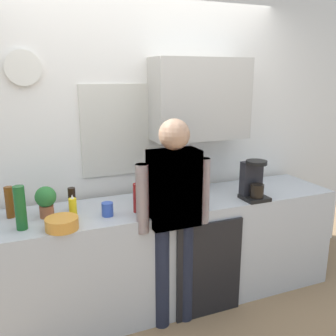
{
  "coord_description": "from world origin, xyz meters",
  "views": [
    {
      "loc": [
        -0.99,
        -2.31,
        1.89
      ],
      "look_at": [
        0.06,
        0.25,
        1.19
      ],
      "focal_mm": 39.25,
      "sensor_mm": 36.0,
      "label": 1
    }
  ],
  "objects": [
    {
      "name": "coffee_maker",
      "position": [
        0.76,
        0.1,
        1.04
      ],
      "size": [
        0.2,
        0.2,
        0.33
      ],
      "color": "black",
      "rests_on": "kitchen_counter"
    },
    {
      "name": "potted_plant",
      "position": [
        -0.86,
        0.32,
        1.02
      ],
      "size": [
        0.15,
        0.15,
        0.23
      ],
      "color": "#9E5638",
      "rests_on": "kitchen_counter"
    },
    {
      "name": "person_guest",
      "position": [
        0.0,
        0.0,
        0.95
      ],
      "size": [
        0.57,
        0.22,
        1.6
      ],
      "rotation": [
        0.0,
        0.0,
        3.57
      ],
      "color": "#3F4766",
      "rests_on": "ground_plane"
    },
    {
      "name": "back_wall_assembly",
      "position": [
        0.06,
        0.7,
        1.35
      ],
      "size": [
        4.7,
        0.42,
        2.6
      ],
      "color": "white",
      "rests_on": "ground_plane"
    },
    {
      "name": "bottle_amber_beer",
      "position": [
        -1.1,
        0.42,
        1.0
      ],
      "size": [
        0.06,
        0.06,
        0.23
      ],
      "primitive_type": "cylinder",
      "color": "brown",
      "rests_on": "kitchen_counter"
    },
    {
      "name": "bottle_red_vinegar",
      "position": [
        -0.22,
        0.18,
        1.0
      ],
      "size": [
        0.06,
        0.06,
        0.22
      ],
      "primitive_type": "cylinder",
      "color": "maroon",
      "rests_on": "kitchen_counter"
    },
    {
      "name": "bottle_green_wine",
      "position": [
        -1.03,
        0.17,
        1.04
      ],
      "size": [
        0.07,
        0.07,
        0.3
      ],
      "primitive_type": "cylinder",
      "color": "#195923",
      "rests_on": "kitchen_counter"
    },
    {
      "name": "storage_canister",
      "position": [
        0.25,
        0.39,
        0.97
      ],
      "size": [
        0.14,
        0.14,
        0.17
      ],
      "primitive_type": "cylinder",
      "color": "silver",
      "rests_on": "kitchen_counter"
    },
    {
      "name": "cup_yellow_cup",
      "position": [
        0.14,
        0.23,
        0.93
      ],
      "size": [
        0.07,
        0.07,
        0.08
      ],
      "primitive_type": "cylinder",
      "color": "yellow",
      "rests_on": "kitchen_counter"
    },
    {
      "name": "ground_plane",
      "position": [
        0.0,
        0.0,
        0.0
      ],
      "size": [
        8.0,
        8.0,
        0.0
      ],
      "primitive_type": "plane",
      "color": "#8C6D4C"
    },
    {
      "name": "bottle_dark_sauce",
      "position": [
        -0.67,
        0.39,
        0.98
      ],
      "size": [
        0.06,
        0.06,
        0.18
      ],
      "primitive_type": "cylinder",
      "color": "black",
      "rests_on": "kitchen_counter"
    },
    {
      "name": "dishwasher_panel",
      "position": [
        0.29,
        -0.03,
        0.4
      ],
      "size": [
        0.56,
        0.02,
        0.8
      ],
      "primitive_type": "cube",
      "color": "black",
      "rests_on": "ground_plane"
    },
    {
      "name": "cup_blue_mug",
      "position": [
        -0.45,
        0.18,
        0.94
      ],
      "size": [
        0.08,
        0.08,
        0.1
      ],
      "primitive_type": "cylinder",
      "color": "#3351B2",
      "rests_on": "kitchen_counter"
    },
    {
      "name": "kitchen_counter",
      "position": [
        0.0,
        0.3,
        0.44
      ],
      "size": [
        3.1,
        0.64,
        0.89
      ],
      "primitive_type": "cube",
      "color": "#B2B7BC",
      "rests_on": "ground_plane"
    },
    {
      "name": "mixing_bowl",
      "position": [
        -0.79,
        0.06,
        0.93
      ],
      "size": [
        0.22,
        0.22,
        0.08
      ],
      "primitive_type": "cylinder",
      "color": "orange",
      "rests_on": "kitchen_counter"
    },
    {
      "name": "person_at_sink",
      "position": [
        0.0,
        0.0,
        0.95
      ],
      "size": [
        0.57,
        0.22,
        1.6
      ],
      "rotation": [
        0.0,
        0.0,
        0.04
      ],
      "color": "brown",
      "rests_on": "ground_plane"
    },
    {
      "name": "dish_soap",
      "position": [
        -0.69,
        0.23,
        0.97
      ],
      "size": [
        0.06,
        0.06,
        0.18
      ],
      "color": "yellow",
      "rests_on": "kitchen_counter"
    }
  ]
}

